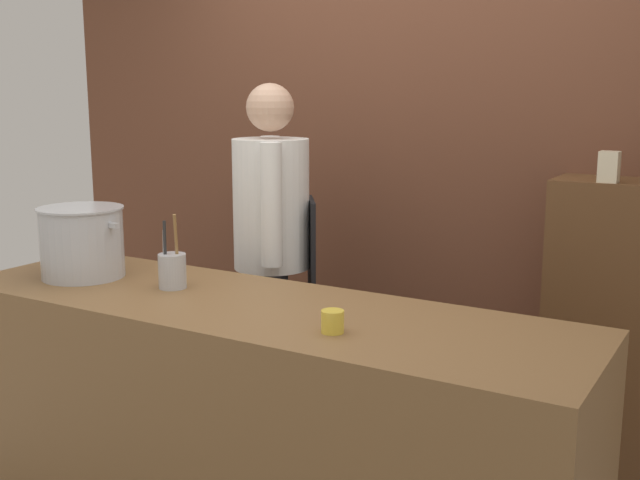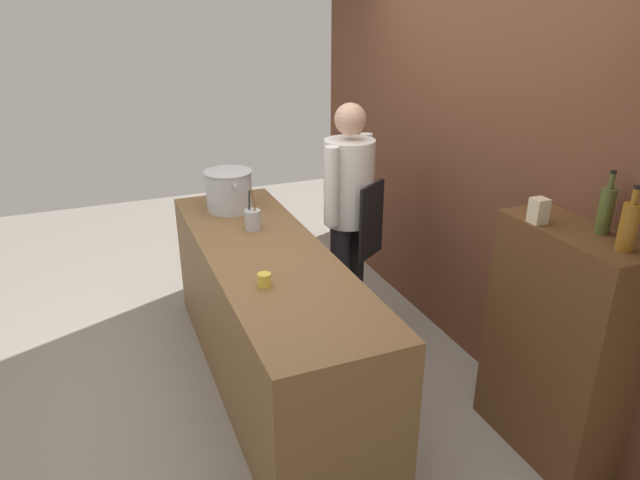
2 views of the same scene
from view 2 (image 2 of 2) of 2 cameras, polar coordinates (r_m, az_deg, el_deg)
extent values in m
plane|color=gray|center=(3.84, -4.78, -13.58)|extent=(8.00, 8.00, 0.00)
cube|color=brown|center=(3.82, 15.20, 10.38)|extent=(4.40, 0.10, 3.00)
cube|color=brown|center=(3.59, -5.02, -7.79)|extent=(2.36, 0.70, 0.90)
cube|color=brown|center=(3.22, 22.42, -9.65)|extent=(0.76, 0.32, 1.27)
cylinder|color=black|center=(4.08, 1.99, -4.20)|extent=(0.14, 0.14, 0.84)
cylinder|color=black|center=(4.23, 3.40, -3.16)|extent=(0.14, 0.14, 0.84)
cylinder|color=white|center=(3.89, 2.90, 5.73)|extent=(0.34, 0.34, 0.58)
cube|color=black|center=(3.89, 5.12, 1.90)|extent=(0.19, 0.26, 0.52)
cylinder|color=white|center=(3.70, 1.18, 5.32)|extent=(0.09, 0.09, 0.52)
cylinder|color=white|center=(4.07, 4.49, 6.88)|extent=(0.09, 0.09, 0.52)
sphere|color=tan|center=(3.79, 3.03, 11.88)|extent=(0.21, 0.21, 0.21)
cylinder|color=#B7BABF|center=(4.06, -9.01, 4.81)|extent=(0.32, 0.32, 0.27)
cylinder|color=#B7BABF|center=(4.02, -9.13, 6.71)|extent=(0.33, 0.33, 0.01)
cube|color=#B7BABF|center=(4.20, -9.67, 6.63)|extent=(0.04, 0.02, 0.02)
cube|color=#B7BABF|center=(3.87, -8.44, 5.28)|extent=(0.04, 0.02, 0.02)
cylinder|color=#B7BABF|center=(3.70, -6.68, 2.01)|extent=(0.10, 0.10, 0.13)
cylinder|color=olive|center=(3.66, -6.53, 3.21)|extent=(0.03, 0.05, 0.26)
cylinder|color=#B7BABF|center=(3.70, -7.04, 2.88)|extent=(0.03, 0.04, 0.20)
cylinder|color=#262626|center=(3.69, -7.03, 3.13)|extent=(0.03, 0.03, 0.24)
cylinder|color=yellow|center=(2.98, -5.54, -3.95)|extent=(0.07, 0.07, 0.07)
cylinder|color=#475123|center=(2.93, 26.47, 2.58)|extent=(0.07, 0.07, 0.22)
cylinder|color=#475123|center=(2.89, 26.96, 5.24)|extent=(0.02, 0.02, 0.07)
cylinder|color=black|center=(2.88, 27.11, 6.03)|extent=(0.03, 0.03, 0.01)
cylinder|color=#8C5919|center=(2.77, 28.26, 1.12)|extent=(0.08, 0.08, 0.21)
cylinder|color=#8C5919|center=(2.73, 28.80, 3.82)|extent=(0.03, 0.03, 0.07)
cylinder|color=black|center=(2.72, 28.96, 4.61)|extent=(0.03, 0.03, 0.01)
cube|color=beige|center=(2.96, 20.87, 2.74)|extent=(0.07, 0.07, 0.12)
camera|label=1|loc=(2.00, -58.12, -7.46)|focal=43.38mm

